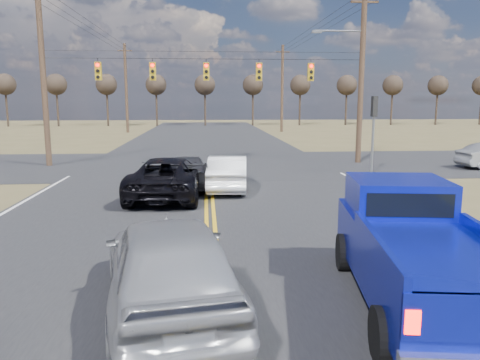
{
  "coord_description": "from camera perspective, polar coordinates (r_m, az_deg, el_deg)",
  "views": [
    {
      "loc": [
        -0.15,
        -9.17,
        3.7
      ],
      "look_at": [
        0.83,
        3.68,
        1.5
      ],
      "focal_mm": 35.0,
      "sensor_mm": 36.0,
      "label": 1
    }
  ],
  "objects": [
    {
      "name": "ground",
      "position": [
        9.89,
        -3.23,
        -12.31
      ],
      "size": [
        160.0,
        160.0,
        0.0
      ],
      "primitive_type": "plane",
      "color": "brown",
      "rests_on": "ground"
    },
    {
      "name": "road_main",
      "position": [
        19.52,
        -3.83,
        -1.25
      ],
      "size": [
        14.0,
        120.0,
        0.02
      ],
      "primitive_type": "cube",
      "color": "#28282B",
      "rests_on": "ground"
    },
    {
      "name": "road_cross",
      "position": [
        27.42,
        -4.0,
        1.92
      ],
      "size": [
        120.0,
        12.0,
        0.02
      ],
      "primitive_type": "cube",
      "color": "#28282B",
      "rests_on": "ground"
    },
    {
      "name": "signal_gantry",
      "position": [
        27.0,
        -3.03,
        12.59
      ],
      "size": [
        19.6,
        4.83,
        10.0
      ],
      "color": "#473323",
      "rests_on": "ground"
    },
    {
      "name": "utility_poles",
      "position": [
        26.21,
        -4.12,
        13.02
      ],
      "size": [
        19.6,
        58.32,
        10.0
      ],
      "color": "#473323",
      "rests_on": "ground"
    },
    {
      "name": "treeline",
      "position": [
        36.18,
        -4.21,
        12.85
      ],
      "size": [
        87.0,
        117.8,
        7.4
      ],
      "color": "#33261C",
      "rests_on": "ground"
    },
    {
      "name": "pickup_truck",
      "position": [
        9.15,
        20.49,
        -7.94
      ],
      "size": [
        2.89,
        5.88,
        2.12
      ],
      "rotation": [
        0.0,
        0.0,
        -0.14
      ],
      "color": "black",
      "rests_on": "ground"
    },
    {
      "name": "silver_suv",
      "position": [
        8.36,
        -8.68,
        -10.07
      ],
      "size": [
        2.98,
        5.52,
        1.78
      ],
      "primitive_type": "imported",
      "rotation": [
        0.0,
        0.0,
        3.32
      ],
      "color": "#9A9BA1",
      "rests_on": "ground"
    },
    {
      "name": "black_suv",
      "position": [
        18.15,
        -8.77,
        0.33
      ],
      "size": [
        2.98,
        5.79,
        1.56
      ],
      "primitive_type": "imported",
      "rotation": [
        0.0,
        0.0,
        3.07
      ],
      "color": "black",
      "rests_on": "ground"
    },
    {
      "name": "white_car_queue",
      "position": [
        19.42,
        -1.49,
        0.89
      ],
      "size": [
        1.9,
        4.52,
        1.45
      ],
      "primitive_type": "imported",
      "rotation": [
        0.0,
        0.0,
        3.06
      ],
      "color": "white",
      "rests_on": "ground"
    },
    {
      "name": "dgrey_car_queue",
      "position": [
        20.09,
        -6.52,
        0.99
      ],
      "size": [
        2.07,
        4.75,
        1.36
      ],
      "primitive_type": "imported",
      "rotation": [
        0.0,
        0.0,
        3.18
      ],
      "color": "#2E2F33",
      "rests_on": "ground"
    }
  ]
}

